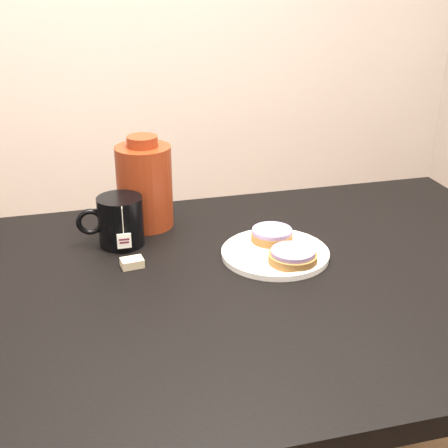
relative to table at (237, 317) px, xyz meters
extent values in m
cube|color=black|center=(0.00, 0.00, 0.06)|extent=(1.40, 0.90, 0.04)
cylinder|color=black|center=(0.64, 0.39, -0.31)|extent=(0.06, 0.06, 0.71)
cylinder|color=white|center=(0.11, 0.08, 0.09)|extent=(0.23, 0.23, 0.01)
torus|color=white|center=(0.11, 0.08, 0.10)|extent=(0.23, 0.23, 0.01)
cylinder|color=brown|center=(0.12, 0.13, 0.10)|extent=(0.11, 0.11, 0.02)
cylinder|color=#967BA6|center=(0.12, 0.13, 0.12)|extent=(0.10, 0.10, 0.01)
cylinder|color=brown|center=(0.13, 0.03, 0.10)|extent=(0.12, 0.12, 0.02)
cylinder|color=#967BA6|center=(0.13, 0.03, 0.12)|extent=(0.11, 0.11, 0.01)
cylinder|color=black|center=(-0.20, 0.23, 0.14)|extent=(0.10, 0.10, 0.11)
cylinder|color=black|center=(-0.20, 0.23, 0.19)|extent=(0.09, 0.09, 0.00)
torus|color=black|center=(-0.27, 0.23, 0.14)|extent=(0.06, 0.01, 0.06)
cylinder|color=beige|center=(-0.20, 0.17, 0.16)|extent=(0.00, 0.00, 0.06)
cube|color=white|center=(-0.20, 0.17, 0.12)|extent=(0.03, 0.00, 0.03)
cube|color=#C6B793|center=(-0.19, 0.11, 0.09)|extent=(0.05, 0.04, 0.02)
cylinder|color=#5D1A0C|center=(-0.13, 0.32, 0.18)|extent=(0.15, 0.15, 0.19)
cylinder|color=#5D1A0C|center=(-0.13, 0.32, 0.29)|extent=(0.07, 0.07, 0.02)
camera|label=1|loc=(-0.30, -1.04, 0.68)|focal=50.00mm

